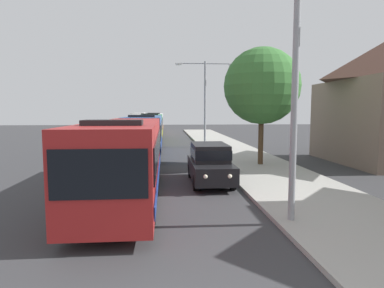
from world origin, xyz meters
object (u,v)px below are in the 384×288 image
(white_suv, at_px, (210,162))
(bus_lead, at_px, (127,155))
(bus_fourth_in_line, at_px, (155,122))
(bus_middle, at_px, (151,126))
(streetlamp_mid, at_px, (205,94))
(bus_second_in_line, at_px, (145,134))
(roadside_tree, at_px, (262,86))
(streetlamp_near, at_px, (296,64))
(box_truck_oncoming, at_px, (138,121))

(white_suv, bearing_deg, bus_lead, -150.44)
(bus_lead, bearing_deg, bus_fourth_in_line, 90.00)
(bus_middle, xyz_separation_m, bus_fourth_in_line, (0.00, 13.10, 0.00))
(bus_middle, distance_m, streetlamp_mid, 9.56)
(bus_second_in_line, relative_size, white_suv, 2.43)
(white_suv, xyz_separation_m, roadside_tree, (3.83, 4.54, 3.96))
(bus_lead, relative_size, streetlamp_near, 1.52)
(box_truck_oncoming, xyz_separation_m, streetlamp_mid, (8.70, -30.03, 3.33))
(bus_fourth_in_line, bearing_deg, streetlamp_near, -82.69)
(bus_lead, distance_m, streetlamp_near, 7.37)
(box_truck_oncoming, relative_size, streetlamp_near, 0.92)
(streetlamp_mid, bearing_deg, streetlamp_near, -90.00)
(white_suv, bearing_deg, streetlamp_mid, 83.87)
(bus_fourth_in_line, xyz_separation_m, roadside_tree, (7.53, -31.54, 3.30))
(white_suv, bearing_deg, streetlamp_near, -74.19)
(bus_fourth_in_line, xyz_separation_m, streetlamp_mid, (5.40, -20.25, 3.34))
(streetlamp_near, height_order, roadside_tree, streetlamp_near)
(white_suv, bearing_deg, bus_middle, 99.14)
(bus_lead, height_order, streetlamp_near, streetlamp_near)
(box_truck_oncoming, relative_size, roadside_tree, 0.97)
(bus_middle, height_order, white_suv, bus_middle)
(bus_lead, height_order, bus_middle, same)
(bus_lead, relative_size, bus_middle, 0.95)
(bus_middle, bearing_deg, bus_fourth_in_line, 90.00)
(streetlamp_near, relative_size, roadside_tree, 1.05)
(streetlamp_near, bearing_deg, roadside_tree, 78.56)
(bus_lead, xyz_separation_m, bus_fourth_in_line, (0.00, 38.17, 0.00))
(roadside_tree, bearing_deg, bus_lead, -138.63)
(bus_second_in_line, bearing_deg, bus_fourth_in_line, 90.00)
(bus_lead, bearing_deg, streetlamp_mid, 73.24)
(bus_second_in_line, distance_m, bus_fourth_in_line, 25.59)
(roadside_tree, bearing_deg, bus_middle, 112.22)
(bus_lead, xyz_separation_m, box_truck_oncoming, (-3.30, 47.95, 0.01))
(bus_middle, relative_size, white_suv, 2.57)
(bus_lead, distance_m, roadside_tree, 10.57)
(box_truck_oncoming, height_order, streetlamp_mid, streetlamp_mid)
(white_suv, height_order, roadside_tree, roadside_tree)
(bus_lead, height_order, bus_fourth_in_line, same)
(bus_fourth_in_line, xyz_separation_m, white_suv, (3.70, -36.07, -0.66))
(bus_lead, height_order, box_truck_oncoming, bus_lead)
(box_truck_oncoming, bearing_deg, roadside_tree, -75.31)
(bus_second_in_line, distance_m, streetlamp_mid, 8.29)
(bus_fourth_in_line, relative_size, white_suv, 2.61)
(bus_middle, distance_m, white_suv, 23.28)
(bus_lead, bearing_deg, box_truck_oncoming, 93.94)
(bus_lead, height_order, white_suv, bus_lead)
(bus_second_in_line, bearing_deg, white_suv, -70.58)
(bus_fourth_in_line, bearing_deg, roadside_tree, -76.57)
(bus_fourth_in_line, distance_m, box_truck_oncoming, 10.33)
(roadside_tree, bearing_deg, white_suv, -130.20)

